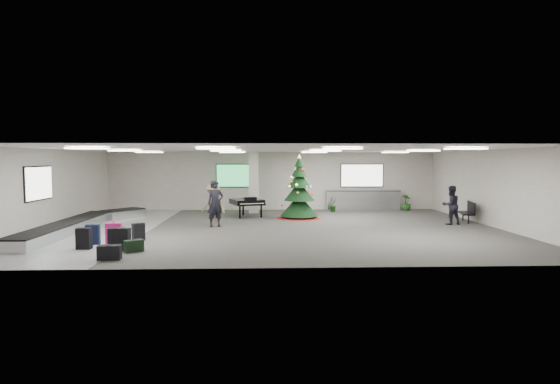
{
  "coord_description": "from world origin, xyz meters",
  "views": [
    {
      "loc": [
        -0.54,
        -18.86,
        2.8
      ],
      "look_at": [
        0.2,
        1.0,
        1.41
      ],
      "focal_mm": 30.0,
      "sensor_mm": 36.0,
      "label": 1
    }
  ],
  "objects_px": {
    "traveler_a": "(215,204)",
    "traveler_b": "(213,205)",
    "grand_piano": "(247,202)",
    "potted_plant_right": "(406,203)",
    "bench": "(468,211)",
    "service_counter": "(363,200)",
    "traveler_bench": "(451,205)",
    "christmas_tree": "(299,196)",
    "pink_suitcase": "(114,234)",
    "potted_plant_left": "(333,205)",
    "baggage_carousel": "(80,224)"
  },
  "relations": [
    {
      "from": "traveler_a",
      "to": "traveler_b",
      "type": "distance_m",
      "value": 0.26
    },
    {
      "from": "service_counter",
      "to": "bench",
      "type": "distance_m",
      "value": 6.3
    },
    {
      "from": "pink_suitcase",
      "to": "potted_plant_right",
      "type": "xyz_separation_m",
      "value": [
        12.67,
        9.99,
        0.07
      ]
    },
    {
      "from": "pink_suitcase",
      "to": "potted_plant_left",
      "type": "height_order",
      "value": "pink_suitcase"
    },
    {
      "from": "pink_suitcase",
      "to": "traveler_bench",
      "type": "distance_m",
      "value": 13.63
    },
    {
      "from": "baggage_carousel",
      "to": "potted_plant_left",
      "type": "height_order",
      "value": "potted_plant_left"
    },
    {
      "from": "traveler_b",
      "to": "potted_plant_left",
      "type": "xyz_separation_m",
      "value": [
        5.83,
        5.06,
        -0.52
      ]
    },
    {
      "from": "traveler_a",
      "to": "potted_plant_right",
      "type": "height_order",
      "value": "traveler_a"
    },
    {
      "from": "potted_plant_left",
      "to": "grand_piano",
      "type": "bearing_deg",
      "value": -157.26
    },
    {
      "from": "grand_piano",
      "to": "bench",
      "type": "distance_m",
      "value": 10.18
    },
    {
      "from": "traveler_b",
      "to": "traveler_bench",
      "type": "relative_size",
      "value": 1.07
    },
    {
      "from": "service_counter",
      "to": "grand_piano",
      "type": "relative_size",
      "value": 1.93
    },
    {
      "from": "bench",
      "to": "potted_plant_right",
      "type": "xyz_separation_m",
      "value": [
        -1.28,
        4.8,
        -0.08
      ]
    },
    {
      "from": "bench",
      "to": "traveler_a",
      "type": "xyz_separation_m",
      "value": [
        -11.09,
        -0.99,
        0.44
      ]
    },
    {
      "from": "bench",
      "to": "potted_plant_left",
      "type": "distance_m",
      "value": 6.87
    },
    {
      "from": "traveler_a",
      "to": "bench",
      "type": "bearing_deg",
      "value": -22.07
    },
    {
      "from": "service_counter",
      "to": "traveler_a",
      "type": "height_order",
      "value": "traveler_a"
    },
    {
      "from": "baggage_carousel",
      "to": "traveler_bench",
      "type": "height_order",
      "value": "traveler_bench"
    },
    {
      "from": "baggage_carousel",
      "to": "potted_plant_right",
      "type": "bearing_deg",
      "value": 22.77
    },
    {
      "from": "baggage_carousel",
      "to": "pink_suitcase",
      "type": "height_order",
      "value": "pink_suitcase"
    },
    {
      "from": "traveler_bench",
      "to": "potted_plant_left",
      "type": "xyz_separation_m",
      "value": [
        -4.29,
        5.02,
        -0.46
      ]
    },
    {
      "from": "christmas_tree",
      "to": "potted_plant_left",
      "type": "relative_size",
      "value": 4.08
    },
    {
      "from": "potted_plant_right",
      "to": "christmas_tree",
      "type": "bearing_deg",
      "value": -153.31
    },
    {
      "from": "potted_plant_left",
      "to": "traveler_b",
      "type": "bearing_deg",
      "value": -139.03
    },
    {
      "from": "christmas_tree",
      "to": "bench",
      "type": "xyz_separation_m",
      "value": [
        7.4,
        -1.73,
        -0.53
      ]
    },
    {
      "from": "baggage_carousel",
      "to": "potted_plant_left",
      "type": "distance_m",
      "value": 12.52
    },
    {
      "from": "pink_suitcase",
      "to": "potted_plant_left",
      "type": "relative_size",
      "value": 1.03
    },
    {
      "from": "traveler_b",
      "to": "potted_plant_right",
      "type": "xyz_separation_m",
      "value": [
        9.92,
        5.57,
        -0.45
      ]
    },
    {
      "from": "baggage_carousel",
      "to": "traveler_bench",
      "type": "xyz_separation_m",
      "value": [
        15.36,
        0.83,
        0.62
      ]
    },
    {
      "from": "service_counter",
      "to": "traveler_bench",
      "type": "relative_size",
      "value": 2.42
    },
    {
      "from": "baggage_carousel",
      "to": "service_counter",
      "type": "relative_size",
      "value": 2.4
    },
    {
      "from": "traveler_a",
      "to": "potted_plant_right",
      "type": "distance_m",
      "value": 11.41
    },
    {
      "from": "christmas_tree",
      "to": "grand_piano",
      "type": "height_order",
      "value": "christmas_tree"
    },
    {
      "from": "pink_suitcase",
      "to": "grand_piano",
      "type": "relative_size",
      "value": 0.37
    },
    {
      "from": "traveler_a",
      "to": "traveler_bench",
      "type": "distance_m",
      "value": 10.01
    },
    {
      "from": "christmas_tree",
      "to": "traveler_bench",
      "type": "relative_size",
      "value": 1.82
    },
    {
      "from": "christmas_tree",
      "to": "traveler_a",
      "type": "distance_m",
      "value": 4.59
    },
    {
      "from": "baggage_carousel",
      "to": "potted_plant_left",
      "type": "bearing_deg",
      "value": 27.87
    },
    {
      "from": "service_counter",
      "to": "traveler_bench",
      "type": "distance_m",
      "value": 6.42
    },
    {
      "from": "pink_suitcase",
      "to": "potted_plant_right",
      "type": "distance_m",
      "value": 16.14
    },
    {
      "from": "baggage_carousel",
      "to": "pink_suitcase",
      "type": "distance_m",
      "value": 4.4
    },
    {
      "from": "pink_suitcase",
      "to": "traveler_a",
      "type": "distance_m",
      "value": 5.11
    },
    {
      "from": "baggage_carousel",
      "to": "traveler_a",
      "type": "distance_m",
      "value": 5.43
    },
    {
      "from": "bench",
      "to": "traveler_b",
      "type": "relative_size",
      "value": 0.85
    },
    {
      "from": "grand_piano",
      "to": "potted_plant_right",
      "type": "xyz_separation_m",
      "value": [
        8.61,
        2.4,
        -0.27
      ]
    },
    {
      "from": "traveler_a",
      "to": "potted_plant_left",
      "type": "xyz_separation_m",
      "value": [
        5.72,
        5.28,
        -0.59
      ]
    },
    {
      "from": "traveler_a",
      "to": "traveler_bench",
      "type": "xyz_separation_m",
      "value": [
        10.01,
        0.26,
        -0.12
      ]
    },
    {
      "from": "bench",
      "to": "potted_plant_left",
      "type": "height_order",
      "value": "bench"
    },
    {
      "from": "service_counter",
      "to": "christmas_tree",
      "type": "height_order",
      "value": "christmas_tree"
    },
    {
      "from": "christmas_tree",
      "to": "potted_plant_left",
      "type": "distance_m",
      "value": 3.34
    }
  ]
}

